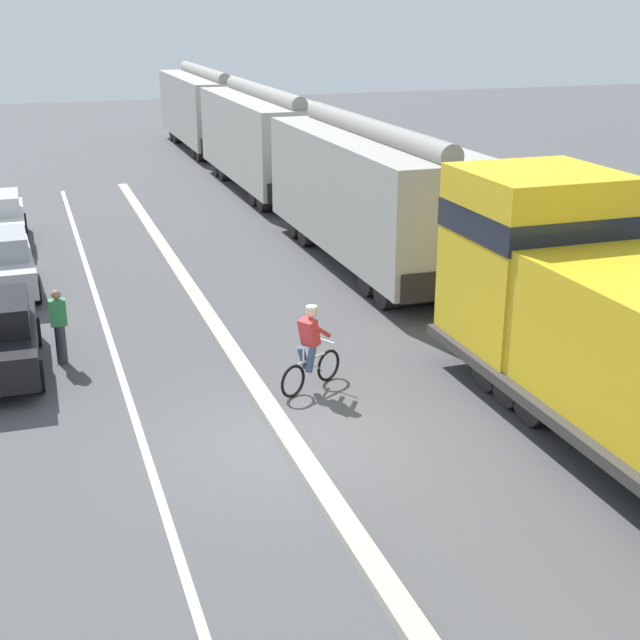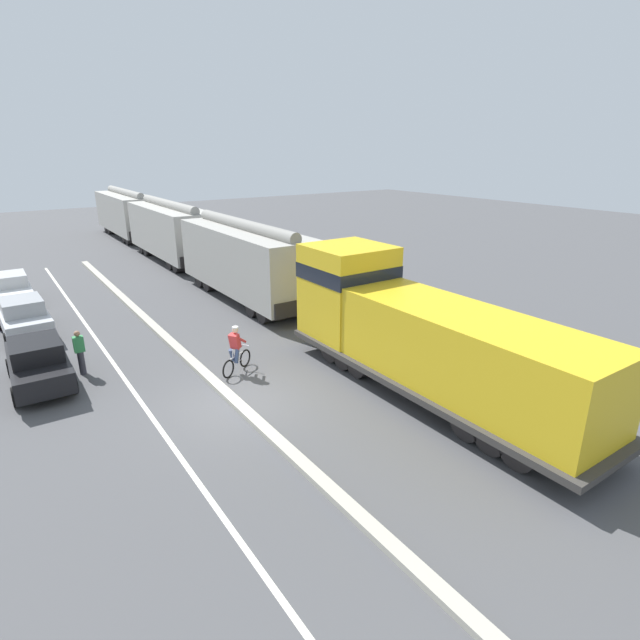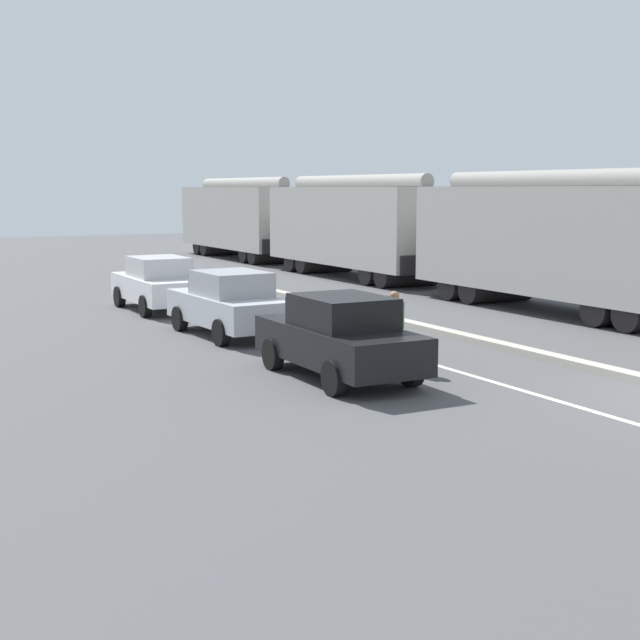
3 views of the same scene
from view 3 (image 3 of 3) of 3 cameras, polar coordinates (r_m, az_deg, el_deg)
The scene contains 9 objects.
median_curb at distance 20.85m, azimuth 11.30°, elevation -1.58°, with size 0.36×36.00×0.16m, color #B2AD9E.
lane_stripe at distance 19.44m, azimuth 5.82°, elevation -2.41°, with size 0.14×36.00×0.01m, color silver.
hopper_car_lead at distance 27.15m, azimuth 14.98°, elevation 4.83°, with size 2.90×10.60×4.18m.
hopper_car_middle at distance 36.46m, azimuth 2.35°, elevation 5.96°, with size 2.90×10.60×4.18m.
hopper_car_trailing at distance 46.80m, azimuth -4.96°, elevation 6.48°, with size 2.90×10.60×4.18m.
parked_car_black at distance 17.15m, azimuth 1.26°, elevation -1.07°, with size 1.88×4.22×1.62m.
parked_car_silver at distance 22.24m, azimuth -5.80°, elevation 1.08°, with size 1.95×4.26×1.62m.
parked_car_white at distance 27.18m, azimuth -10.34°, elevation 2.32°, with size 1.85×4.21×1.62m.
pedestrian_by_cars at distance 17.89m, azimuth 4.76°, elevation -0.60°, with size 0.34×0.22×1.62m.
Camera 3 is at (-13.15, -9.78, 3.65)m, focal length 50.00 mm.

